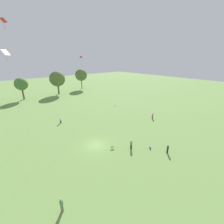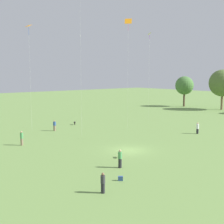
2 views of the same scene
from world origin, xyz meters
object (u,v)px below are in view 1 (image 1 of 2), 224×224
object	(u,v)px
person_3	(153,116)
dog_1	(112,147)
kite_4	(8,43)
picnic_bag_1	(115,106)
kite_1	(7,57)
picnic_bag_0	(150,148)
person_5	(60,120)
person_4	(62,205)
person_2	(131,145)
person_1	(168,149)
kite_2	(81,64)

from	to	relation	value
person_3	dog_1	xyz separation A→B (m)	(-19.13, -4.04, -0.48)
kite_4	picnic_bag_1	xyz separation A→B (m)	(32.06, 16.30, -18.53)
kite_1	picnic_bag_0	size ratio (longest dim) A/B	38.42
person_5	person_3	bearing A→B (deg)	-174.62
person_4	kite_1	world-z (taller)	kite_1
person_5	dog_1	size ratio (longest dim) A/B	2.41
picnic_bag_0	person_5	bearing A→B (deg)	109.59
person_2	person_5	size ratio (longest dim) A/B	1.05
person_5	picnic_bag_1	bearing A→B (deg)	-136.68
person_1	dog_1	bearing A→B (deg)	66.13
person_3	person_4	world-z (taller)	person_4
kite_1	picnic_bag_0	world-z (taller)	kite_1
kite_2	dog_1	world-z (taller)	kite_2
kite_1	picnic_bag_1	distance (m)	36.44
person_2	person_5	xyz separation A→B (m)	(-5.51, 21.07, -0.04)
kite_4	person_2	bearing A→B (deg)	-94.86
person_5	kite_2	size ratio (longest dim) A/B	0.10
person_4	person_3	bearing A→B (deg)	19.37
dog_1	picnic_bag_1	bearing A→B (deg)	164.61
person_3	kite_4	size ratio (longest dim) A/B	0.08
person_2	person_4	bearing A→B (deg)	-139.86
picnic_bag_0	person_2	bearing A→B (deg)	139.24
person_5	picnic_bag_1	distance (m)	21.62
kite_4	dog_1	distance (m)	22.94
person_3	kite_2	xyz separation A→B (m)	(-14.25, 14.50, 14.52)
person_4	picnic_bag_0	world-z (taller)	person_4
person_4	kite_1	distance (m)	24.71
person_4	person_2	bearing A→B (deg)	14.55
person_1	person_3	world-z (taller)	person_3
person_4	kite_2	world-z (taller)	kite_2
kite_2	dog_1	distance (m)	24.34
kite_1	kite_2	bearing A→B (deg)	20.73
person_5	kite_4	world-z (taller)	kite_4
person_5	dog_1	xyz separation A→B (m)	(2.73, -18.66, -0.49)
person_1	dog_1	world-z (taller)	person_1
picnic_bag_1	person_2	bearing A→B (deg)	-125.34
kite_4	picnic_bag_0	world-z (taller)	kite_4
dog_1	picnic_bag_0	bearing A→B (deg)	76.73
person_3	kite_2	distance (m)	24.98
person_2	person_4	xyz separation A→B (m)	(-15.67, -3.42, 0.03)
person_1	person_4	world-z (taller)	person_4
person_4	dog_1	bearing A→B (deg)	26.56
dog_1	kite_1	bearing A→B (deg)	-108.07
person_1	kite_1	distance (m)	32.78
person_3	kite_4	world-z (taller)	kite_4
person_2	picnic_bag_0	bearing A→B (deg)	-12.92
person_1	kite_2	xyz separation A→B (m)	(-2.03, 26.40, 14.55)
kite_2	person_4	bearing A→B (deg)	-45.22
dog_1	kite_2	bearing A→B (deg)	-167.20
dog_1	person_4	bearing A→B (deg)	-38.14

